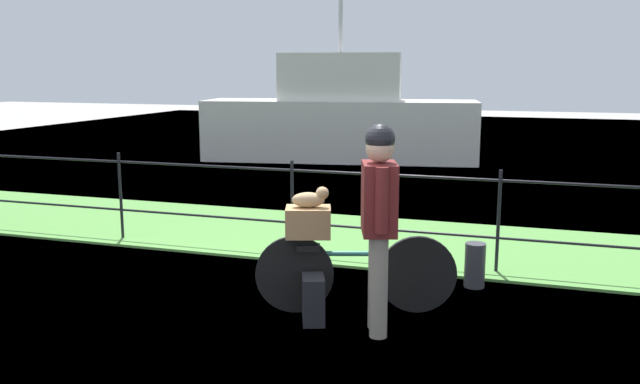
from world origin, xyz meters
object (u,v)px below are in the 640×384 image
object	(u,v)px
wooden_crate	(308,222)
cyclist_person	(379,211)
terrier_dog	(311,198)
bicycle_main	(354,272)
moored_boat_near	(340,120)
mooring_bollard	(475,265)
backpack_on_paving	(313,300)

from	to	relation	value
wooden_crate	cyclist_person	world-z (taller)	cyclist_person
cyclist_person	terrier_dog	bearing A→B (deg)	157.98
bicycle_main	moored_boat_near	distance (m)	9.91
terrier_dog	mooring_bollard	xyz separation A→B (m)	(1.29, 1.14, -0.79)
wooden_crate	terrier_dog	world-z (taller)	terrier_dog
backpack_on_paving	mooring_bollard	world-z (taller)	mooring_bollard
backpack_on_paving	bicycle_main	bearing A→B (deg)	-57.96
cyclist_person	backpack_on_paving	xyz separation A→B (m)	(-0.55, 0.03, -0.80)
terrier_dog	moored_boat_near	xyz separation A→B (m)	(-2.55, 9.58, -0.09)
backpack_on_paving	wooden_crate	bearing A→B (deg)	6.85
terrier_dog	backpack_on_paving	world-z (taller)	terrier_dog
cyclist_person	moored_boat_near	size ratio (longest dim) A/B	0.26
wooden_crate	moored_boat_near	bearing A→B (deg)	104.78
moored_boat_near	terrier_dog	bearing A→B (deg)	-75.08
cyclist_person	moored_boat_near	world-z (taller)	moored_boat_near
bicycle_main	backpack_on_paving	size ratio (longest dim) A/B	4.19
bicycle_main	cyclist_person	world-z (taller)	cyclist_person
bicycle_main	moored_boat_near	world-z (taller)	moored_boat_near
cyclist_person	backpack_on_paving	bearing A→B (deg)	176.69
terrier_dog	backpack_on_paving	bearing A→B (deg)	-67.38
mooring_bollard	terrier_dog	bearing A→B (deg)	-138.65
wooden_crate	terrier_dog	xyz separation A→B (m)	(0.02, 0.01, 0.20)
moored_boat_near	mooring_bollard	bearing A→B (deg)	-65.52
terrier_dog	moored_boat_near	size ratio (longest dim) A/B	0.05
backpack_on_paving	moored_boat_near	bearing A→B (deg)	-6.26
mooring_bollard	wooden_crate	bearing A→B (deg)	-138.97
mooring_bollard	cyclist_person	bearing A→B (deg)	-114.60
bicycle_main	terrier_dog	size ratio (longest dim) A/B	5.17
cyclist_person	backpack_on_paving	size ratio (longest dim) A/B	4.21
bicycle_main	terrier_dog	distance (m)	0.75
bicycle_main	mooring_bollard	size ratio (longest dim) A/B	3.84
wooden_crate	mooring_bollard	world-z (taller)	wooden_crate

